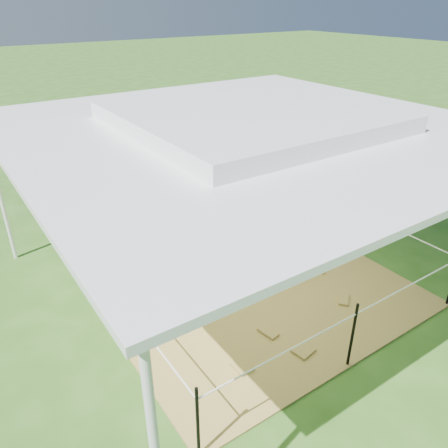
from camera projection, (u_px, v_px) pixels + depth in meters
ground at (244, 282)px, 7.32m from camera, size 90.00×90.00×0.00m
hay_patch at (244, 282)px, 7.31m from camera, size 4.60×4.60×0.03m
canopy_tent at (248, 123)px, 6.08m from camera, size 6.30×6.30×2.90m
rope_fence at (245, 250)px, 7.02m from camera, size 4.54×4.54×1.00m
straw_bale at (143, 297)px, 6.62m from camera, size 0.90×0.61×0.36m
dark_cloth at (142, 286)px, 6.52m from camera, size 0.96×0.67×0.05m
woman at (146, 257)px, 6.35m from camera, size 0.32×0.41×0.98m
green_bottle at (121, 331)px, 6.04m from camera, size 0.08×0.08×0.23m
pony at (245, 241)px, 7.63m from camera, size 1.09×0.65×0.86m
pink_hat at (245, 216)px, 7.40m from camera, size 0.27×0.27×0.12m
foal at (299, 260)px, 7.38m from camera, size 1.13×0.86×0.55m
trash_barrel at (229, 139)px, 13.27m from camera, size 0.65×0.65×0.85m
picnic_table_near at (117, 133)px, 14.17m from camera, size 1.94×1.75×0.66m
picnic_table_far at (211, 114)px, 16.21m from camera, size 2.04×1.55×0.81m
distant_person at (178, 133)px, 13.53m from camera, size 0.56×0.48×1.01m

